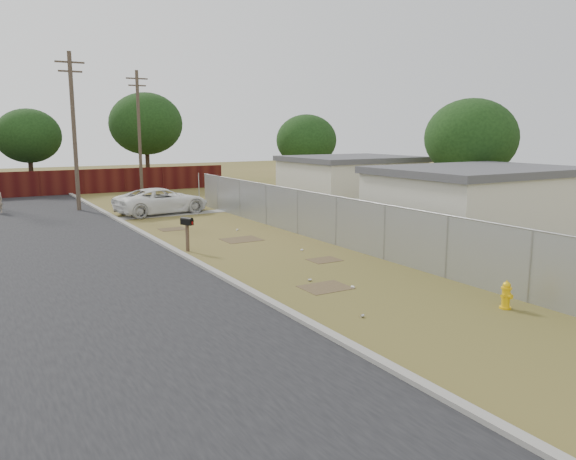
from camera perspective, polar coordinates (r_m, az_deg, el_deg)
ground at (r=21.33m, az=-1.96°, el=-2.39°), size 120.00×120.00×0.00m
street at (r=26.96m, az=-23.22°, el=-0.55°), size 15.10×60.00×0.12m
chainlink_fence at (r=23.63m, az=3.51°, el=0.78°), size 0.10×27.06×2.02m
privacy_fence at (r=43.67m, az=-25.20°, el=4.22°), size 30.00×0.12×1.80m
utility_poles at (r=39.50m, az=-21.59°, el=9.49°), size 12.60×8.24×9.00m
houses at (r=29.22m, az=11.99°, el=3.86°), size 9.30×17.24×3.10m
horizon_trees at (r=43.25m, az=-16.22°, el=9.68°), size 33.32×31.94×7.78m
fire_hydrant at (r=15.79m, az=21.28°, el=-6.21°), size 0.34×0.34×0.76m
mailbox at (r=21.86m, az=-10.22°, el=0.57°), size 0.40×0.57×1.33m
pickup_truck at (r=32.30m, az=-12.68°, el=2.92°), size 5.55×3.20×1.46m
scattered_litter at (r=19.22m, az=1.55°, el=-3.66°), size 2.97×12.95×0.07m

